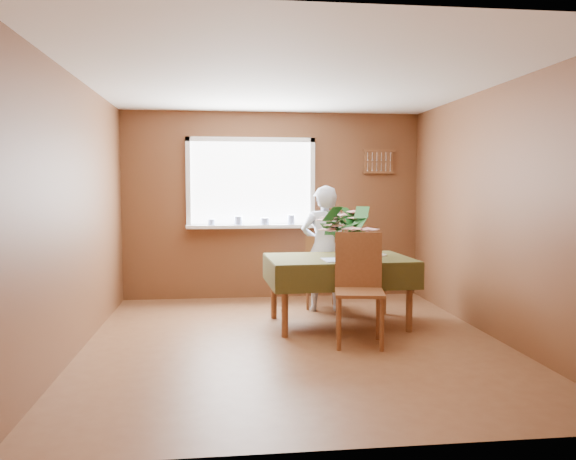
{
  "coord_description": "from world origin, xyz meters",
  "views": [
    {
      "loc": [
        -0.69,
        -5.31,
        1.51
      ],
      "look_at": [
        0.0,
        0.55,
        1.05
      ],
      "focal_mm": 35.0,
      "sensor_mm": 36.0,
      "label": 1
    }
  ],
  "objects": [
    {
      "name": "chair_near",
      "position": [
        0.61,
        -0.08,
        0.57
      ],
      "size": [
        0.53,
        0.53,
        1.06
      ],
      "rotation": [
        0.0,
        0.0,
        -0.18
      ],
      "color": "brown",
      "rests_on": "floor"
    },
    {
      "name": "floor",
      "position": [
        0.0,
        0.0,
        0.0
      ],
      "size": [
        4.5,
        4.5,
        0.0
      ],
      "primitive_type": "plane",
      "color": "brown",
      "rests_on": "ground"
    },
    {
      "name": "ceiling",
      "position": [
        0.0,
        0.0,
        2.5
      ],
      "size": [
        4.5,
        4.5,
        0.0
      ],
      "primitive_type": "plane",
      "rotation": [
        3.14,
        0.0,
        0.0
      ],
      "color": "white",
      "rests_on": "wall_back"
    },
    {
      "name": "wall_left",
      "position": [
        -2.0,
        0.0,
        1.25
      ],
      "size": [
        0.0,
        4.5,
        4.5
      ],
      "primitive_type": "plane",
      "rotation": [
        1.57,
        0.0,
        1.57
      ],
      "color": "brown",
      "rests_on": "floor"
    },
    {
      "name": "side_plate",
      "position": [
        1.0,
        0.71,
        0.75
      ],
      "size": [
        0.3,
        0.3,
        0.01
      ],
      "primitive_type": "cylinder",
      "rotation": [
        0.0,
        0.0,
        0.3
      ],
      "color": "white",
      "rests_on": "dining_table"
    },
    {
      "name": "wall_right",
      "position": [
        2.0,
        0.0,
        1.25
      ],
      "size": [
        0.0,
        4.5,
        4.5
      ],
      "primitive_type": "plane",
      "rotation": [
        1.57,
        0.0,
        -1.57
      ],
      "color": "brown",
      "rests_on": "floor"
    },
    {
      "name": "flower_bouquet",
      "position": [
        0.57,
        0.41,
        1.08
      ],
      "size": [
        0.59,
        0.59,
        0.51
      ],
      "rotation": [
        0.0,
        0.0,
        -0.11
      ],
      "color": "white",
      "rests_on": "dining_table"
    },
    {
      "name": "spoon_rack",
      "position": [
        1.45,
        2.22,
        1.85
      ],
      "size": [
        0.44,
        0.05,
        0.33
      ],
      "color": "brown",
      "rests_on": "wall_back"
    },
    {
      "name": "dining_table",
      "position": [
        0.56,
        0.62,
        0.65
      ],
      "size": [
        1.58,
        1.11,
        0.75
      ],
      "rotation": [
        0.0,
        0.0,
        0.04
      ],
      "color": "brown",
      "rests_on": "floor"
    },
    {
      "name": "seated_woman",
      "position": [
        0.53,
        1.33,
        0.76
      ],
      "size": [
        0.58,
        0.41,
        1.52
      ],
      "primitive_type": "imported",
      "rotation": [
        0.0,
        0.0,
        3.06
      ],
      "color": "white",
      "rests_on": "floor"
    },
    {
      "name": "chair_far",
      "position": [
        0.52,
        1.45,
        0.5
      ],
      "size": [
        0.44,
        0.44,
        0.91
      ],
      "rotation": [
        0.0,
        0.0,
        3.0
      ],
      "color": "brown",
      "rests_on": "floor"
    },
    {
      "name": "table_knife",
      "position": [
        0.7,
        0.48,
        0.75
      ],
      "size": [
        0.05,
        0.22,
        0.0
      ],
      "primitive_type": "cube",
      "rotation": [
        0.0,
        0.0,
        0.11
      ],
      "color": "silver",
      "rests_on": "dining_table"
    },
    {
      "name": "wall_front",
      "position": [
        0.0,
        -2.25,
        1.25
      ],
      "size": [
        4.0,
        0.0,
        4.0
      ],
      "primitive_type": "plane",
      "rotation": [
        -1.57,
        0.0,
        0.0
      ],
      "color": "brown",
      "rests_on": "floor"
    },
    {
      "name": "window_assembly",
      "position": [
        -0.29,
        2.2,
        1.36
      ],
      "size": [
        1.72,
        0.2,
        1.22
      ],
      "color": "white",
      "rests_on": "wall_back"
    },
    {
      "name": "wall_back",
      "position": [
        0.0,
        2.25,
        1.25
      ],
      "size": [
        4.0,
        0.0,
        4.0
      ],
      "primitive_type": "plane",
      "rotation": [
        1.57,
        0.0,
        0.0
      ],
      "color": "brown",
      "rests_on": "floor"
    }
  ]
}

